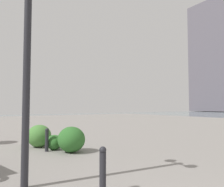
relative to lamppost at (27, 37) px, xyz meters
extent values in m
cube|color=#5B5660|center=(34.68, -63.78, 13.50)|extent=(13.89, 12.89, 32.81)
cylinder|color=#232328|center=(0.00, 0.00, -0.76)|extent=(0.14, 0.14, 4.30)
cylinder|color=#232328|center=(-1.02, -1.12, -2.55)|extent=(0.12, 0.12, 0.72)
sphere|color=#232328|center=(-1.02, -1.12, -2.15)|extent=(0.13, 0.13, 0.13)
cylinder|color=#232328|center=(3.17, -1.35, -2.56)|extent=(0.12, 0.12, 0.68)
sphere|color=#232328|center=(3.17, -1.35, -2.18)|extent=(0.13, 0.13, 0.13)
ellipsoid|color=#477F38|center=(4.16, -1.35, -2.49)|extent=(0.98, 0.88, 0.83)
ellipsoid|color=#2D6628|center=(3.32, -1.66, -2.65)|extent=(0.61, 0.55, 0.52)
ellipsoid|color=#2D6628|center=(2.60, -2.01, -2.48)|extent=(1.00, 0.90, 0.85)
camera|label=1|loc=(-4.53, 0.93, -1.36)|focal=35.89mm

